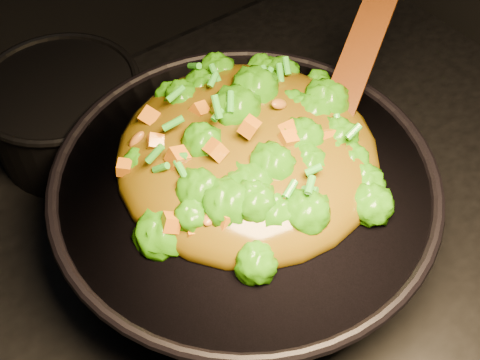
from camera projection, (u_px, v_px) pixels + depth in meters
wok at (244, 209)px, 0.79m from camera, size 0.51×0.51×0.13m
stir_fry at (248, 127)px, 0.72m from camera, size 0.42×0.42×0.11m
spatula at (349, 80)px, 0.78m from camera, size 0.26×0.18×0.12m
back_pot at (66, 115)px, 0.91m from camera, size 0.29×0.29×0.13m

